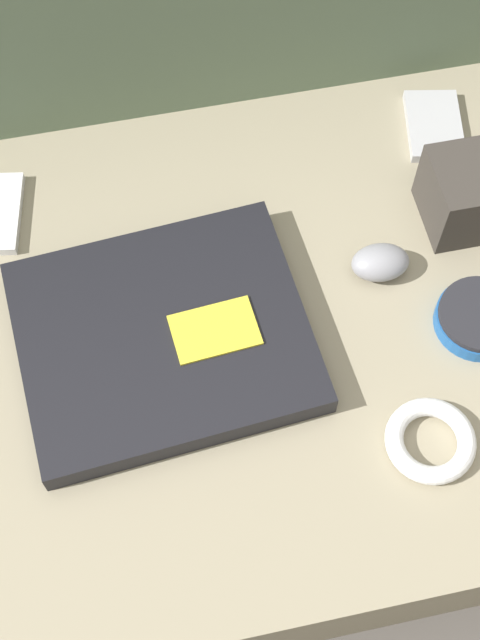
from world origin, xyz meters
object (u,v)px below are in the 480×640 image
(computer_mouse, at_px, (380,262))
(phone_silver, at_px, (434,126))
(speaker_puck, at_px, (479,318))
(camera_pouch, at_px, (476,192))
(laptop, at_px, (164,339))

(computer_mouse, relative_size, phone_silver, 0.59)
(computer_mouse, distance_m, phone_silver, 0.22)
(speaker_puck, height_order, camera_pouch, camera_pouch)
(laptop, xyz_separation_m, computer_mouse, (0.25, 0.04, 0.00))
(speaker_puck, distance_m, camera_pouch, 0.15)
(laptop, relative_size, computer_mouse, 4.78)
(laptop, bearing_deg, computer_mouse, 5.46)
(speaker_puck, relative_size, phone_silver, 0.82)
(laptop, xyz_separation_m, phone_silver, (0.38, 0.23, -0.01))
(camera_pouch, bearing_deg, phone_silver, 90.58)
(computer_mouse, bearing_deg, camera_pouch, 26.05)
(laptop, distance_m, speaker_puck, 0.34)
(computer_mouse, bearing_deg, laptop, -167.28)
(laptop, xyz_separation_m, speaker_puck, (0.34, -0.04, -0.00))
(phone_silver, height_order, camera_pouch, camera_pouch)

